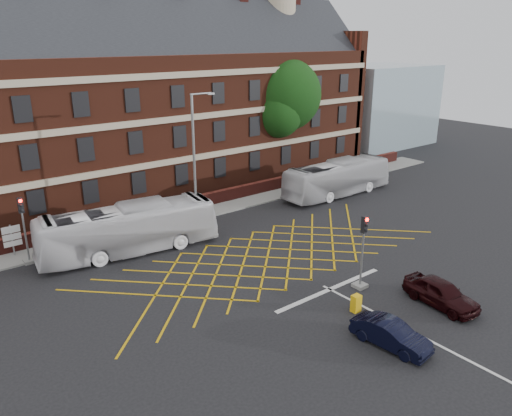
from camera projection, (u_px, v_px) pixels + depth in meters
ground at (288, 268)px, 30.57m from camera, size 120.00×120.00×0.00m
victorian_building at (127, 103)px, 44.42m from camera, size 51.00×12.17×20.40m
boundary_wall at (180, 206)px, 40.00m from camera, size 56.00×0.50×1.10m
far_pavement at (187, 215)px, 39.42m from camera, size 60.00×3.00×0.12m
glass_block at (376, 105)px, 64.48m from camera, size 14.00×10.00×10.00m
box_junction_hatching at (267, 257)px, 32.05m from camera, size 8.22×8.22×0.02m
stop_line at (330, 289)px, 27.98m from camera, size 8.00×0.30×0.02m
centre_line at (432, 342)px, 23.17m from camera, size 0.15×14.00×0.02m
bus_left at (128, 229)px, 32.32m from camera, size 11.85×4.37×3.23m
bus_right at (338, 178)px, 44.15m from camera, size 11.13×2.77×3.09m
car_navy at (391, 334)px, 22.70m from camera, size 1.69×3.84×1.23m
car_maroon at (441, 293)px, 26.16m from camera, size 2.08×4.29×1.41m
deciduous_tree at (285, 100)px, 49.44m from camera, size 7.49×7.18×11.56m
traffic_light_near at (362, 259)px, 27.68m from camera, size 0.70×0.70×4.27m
traffic_light_far at (26, 237)px, 30.73m from camera, size 0.70×0.70×4.27m
street_lamp at (196, 188)px, 34.51m from camera, size 2.25×1.00×9.93m
direction_signs at (12, 237)px, 31.64m from camera, size 1.10×0.16×2.20m
utility_cabinet at (356, 303)px, 25.62m from camera, size 0.48×0.37×0.92m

